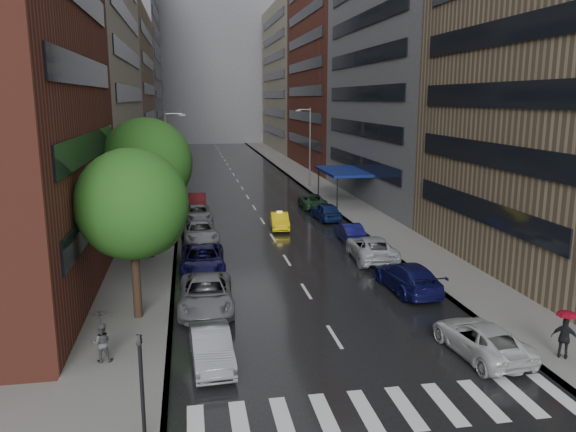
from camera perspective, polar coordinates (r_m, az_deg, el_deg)
name	(u,v)px	position (r m, az deg, el deg)	size (l,w,h in m)	color
ground	(362,381)	(21.73, 7.55, -16.32)	(220.00, 220.00, 0.00)	gray
road	(239,183)	(69.22, -5.01, 3.36)	(14.00, 140.00, 0.01)	black
sidewalk_left	(164,184)	(69.01, -12.49, 3.15)	(4.00, 140.00, 0.15)	gray
sidewalk_right	(310,181)	(70.56, 2.30, 3.62)	(4.00, 140.00, 0.15)	gray
crosswalk	(386,410)	(20.14, 9.93, -18.81)	(13.15, 2.80, 0.01)	silver
buildings_left	(113,52)	(77.71, -17.37, 15.63)	(8.00, 108.00, 38.00)	maroon
buildings_right	(345,61)	(77.93, 5.77, 15.38)	(8.05, 109.10, 36.00)	#937A5B
building_far	(211,73)	(136.44, -7.81, 14.22)	(40.00, 14.00, 32.00)	slate
tree_near	(132,204)	(26.26, -15.57, 1.15)	(5.08, 5.08, 8.09)	#382619
tree_mid	(147,164)	(36.38, -14.16, 5.19)	(5.69, 5.69, 9.07)	#382619
tree_far	(156,155)	(47.92, -13.22, 6.09)	(5.18, 5.18, 8.25)	#382619
taxi	(280,221)	(44.69, -0.86, -0.49)	(1.37, 3.92, 1.29)	yellow
parked_cars_left	(201,246)	(37.16, -8.82, -3.02)	(2.81, 35.71, 1.59)	gray
parked_cars_right	(365,243)	(37.87, 7.80, -2.74)	(3.02, 36.58, 1.57)	silver
ped_black_umbrella	(101,331)	(23.28, -18.47, -11.05)	(0.96, 0.98, 2.09)	#46464A
ped_red_umbrella	(566,330)	(24.94, 26.37, -10.33)	(1.00, 0.95, 2.01)	black
traffic_light	(141,379)	(17.52, -14.67, -15.71)	(0.18, 0.15, 3.45)	black
street_lamp_left	(168,163)	(48.52, -12.10, 5.31)	(1.74, 0.22, 9.00)	gray
street_lamp_right	(309,146)	(64.89, 2.17, 7.17)	(1.74, 0.22, 9.00)	gray
awning	(343,171)	(55.72, 5.62, 4.52)	(4.00, 8.00, 3.12)	navy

